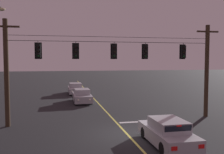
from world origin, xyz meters
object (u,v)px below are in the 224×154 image
at_px(traffic_light_centre, 114,51).
at_px(car_oncoming_trailing, 76,89).
at_px(car_waiting_near_lane, 168,133).
at_px(car_oncoming_lead, 82,96).
at_px(traffic_light_left_inner, 76,51).
at_px(traffic_light_rightmost, 183,52).
at_px(traffic_light_right_inner, 146,51).
at_px(traffic_light_leftmost, 38,51).

bearing_deg(traffic_light_centre, car_oncoming_trailing, 96.20).
bearing_deg(car_waiting_near_lane, car_oncoming_trailing, 98.70).
xyz_separation_m(traffic_light_centre, car_oncoming_lead, (-1.52, 8.82, -4.42)).
bearing_deg(car_oncoming_lead, car_waiting_near_lane, -77.97).
xyz_separation_m(traffic_light_left_inner, car_oncoming_lead, (1.21, 8.82, -4.42)).
distance_m(traffic_light_left_inner, traffic_light_rightmost, 8.10).
bearing_deg(traffic_light_right_inner, traffic_light_left_inner, 180.00).
bearing_deg(traffic_light_right_inner, car_waiting_near_lane, -97.73).
relative_size(traffic_light_left_inner, car_waiting_near_lane, 0.28).
relative_size(traffic_light_rightmost, car_oncoming_lead, 0.28).
relative_size(traffic_light_right_inner, car_waiting_near_lane, 0.28).
distance_m(car_oncoming_lead, car_oncoming_trailing, 7.06).
xyz_separation_m(traffic_light_left_inner, traffic_light_centre, (2.73, 0.00, 0.00)).
xyz_separation_m(traffic_light_left_inner, traffic_light_rightmost, (8.10, 0.00, 0.00)).
distance_m(traffic_light_right_inner, car_oncoming_lead, 10.60).
distance_m(traffic_light_leftmost, traffic_light_centre, 5.25).
height_order(traffic_light_right_inner, car_waiting_near_lane, traffic_light_right_inner).
bearing_deg(car_oncoming_lead, traffic_light_rightmost, -51.99).
distance_m(traffic_light_left_inner, car_oncoming_trailing, 16.51).
xyz_separation_m(traffic_light_left_inner, traffic_light_right_inner, (5.08, 0.00, 0.00)).
distance_m(traffic_light_centre, car_oncoming_trailing, 16.57).
bearing_deg(traffic_light_leftmost, car_oncoming_lead, 67.09).
relative_size(traffic_light_leftmost, traffic_light_right_inner, 1.00).
relative_size(traffic_light_leftmost, traffic_light_left_inner, 1.00).
bearing_deg(traffic_light_left_inner, traffic_light_leftmost, 180.00).
xyz_separation_m(traffic_light_centre, traffic_light_rightmost, (5.37, 0.00, 0.00)).
bearing_deg(car_waiting_near_lane, traffic_light_leftmost, 140.12).
xyz_separation_m(traffic_light_left_inner, car_oncoming_trailing, (1.00, 15.87, -4.42)).
bearing_deg(traffic_light_left_inner, car_waiting_near_lane, -52.94).
bearing_deg(traffic_light_left_inner, traffic_light_centre, 0.00).
height_order(traffic_light_leftmost, traffic_light_right_inner, same).
distance_m(traffic_light_right_inner, car_waiting_near_lane, 7.26).
relative_size(traffic_light_left_inner, car_oncoming_trailing, 0.28).
bearing_deg(traffic_light_left_inner, traffic_light_rightmost, 0.00).
height_order(traffic_light_centre, car_waiting_near_lane, traffic_light_centre).
relative_size(traffic_light_left_inner, traffic_light_rightmost, 1.00).
bearing_deg(traffic_light_centre, car_oncoming_lead, 99.77).
distance_m(traffic_light_centre, traffic_light_rightmost, 5.37).
relative_size(traffic_light_leftmost, car_waiting_near_lane, 0.28).
bearing_deg(car_oncoming_lead, traffic_light_right_inner, -66.31).
distance_m(traffic_light_left_inner, car_oncoming_lead, 9.94).
relative_size(car_oncoming_lead, car_oncoming_trailing, 1.00).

